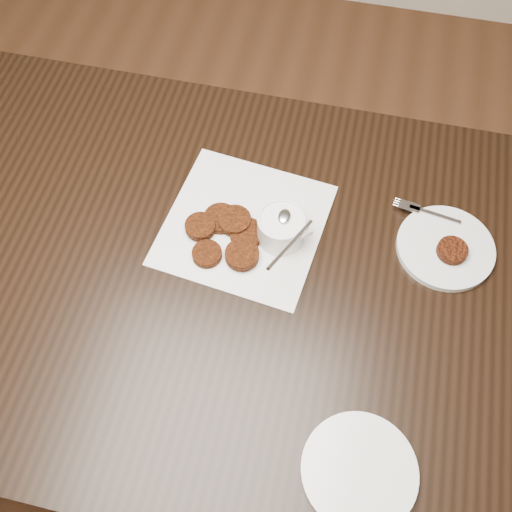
{
  "coord_description": "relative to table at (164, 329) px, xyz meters",
  "views": [
    {
      "loc": [
        0.27,
        -0.37,
        1.74
      ],
      "look_at": [
        0.15,
        0.16,
        0.8
      ],
      "focal_mm": 41.39,
      "sensor_mm": 36.0,
      "label": 1
    }
  ],
  "objects": [
    {
      "name": "plate_with_patty",
      "position": [
        0.58,
        0.14,
        0.39
      ],
      "size": [
        0.22,
        0.22,
        0.03
      ],
      "primitive_type": null,
      "rotation": [
        0.0,
        0.0,
        -0.17
      ],
      "color": "silver",
      "rests_on": "table"
    },
    {
      "name": "table",
      "position": [
        0.0,
        0.0,
        0.0
      ],
      "size": [
        1.45,
        0.93,
        0.75
      ],
      "primitive_type": "cube",
      "color": "black",
      "rests_on": "floor"
    },
    {
      "name": "patty_cluster",
      "position": [
        0.15,
        0.08,
        0.39
      ],
      "size": [
        0.26,
        0.26,
        0.02
      ],
      "primitive_type": null,
      "rotation": [
        0.0,
        0.0,
        0.24
      ],
      "color": "#5E250C",
      "rests_on": "napkin"
    },
    {
      "name": "napkin",
      "position": [
        0.19,
        0.11,
        0.38
      ],
      "size": [
        0.34,
        0.34,
        0.0
      ],
      "primitive_type": "cube",
      "rotation": [
        0.0,
        0.0,
        -0.12
      ],
      "color": "white",
      "rests_on": "table"
    },
    {
      "name": "plate_empty",
      "position": [
        0.47,
        -0.31,
        0.38
      ],
      "size": [
        0.25,
        0.25,
        0.01
      ],
      "primitive_type": "cylinder",
      "rotation": [
        0.0,
        0.0,
        -0.41
      ],
      "color": "silver",
      "rests_on": "table"
    },
    {
      "name": "floor",
      "position": [
        0.08,
        -0.14,
        -0.38
      ],
      "size": [
        4.0,
        4.0,
        0.0
      ],
      "primitive_type": "plane",
      "color": "brown",
      "rests_on": "ground"
    },
    {
      "name": "sauce_ramekin",
      "position": [
        0.26,
        0.1,
        0.44
      ],
      "size": [
        0.13,
        0.13,
        0.13
      ],
      "primitive_type": null,
      "rotation": [
        0.0,
        0.0,
        0.07
      ],
      "color": "white",
      "rests_on": "napkin"
    }
  ]
}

